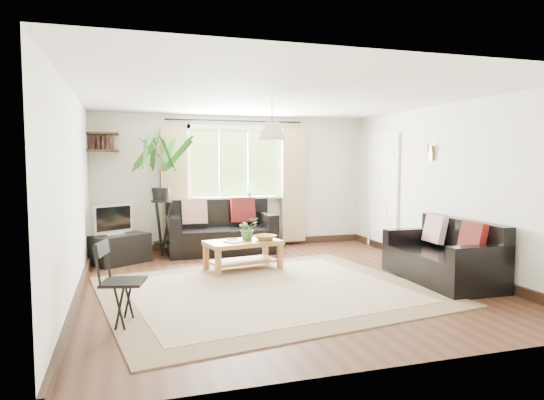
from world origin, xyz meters
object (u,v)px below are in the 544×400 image
object	(u,v)px
coffee_table	(243,255)
sofa_right	(442,252)
tv_stand	(120,249)
palm_stand	(161,196)
folding_chair	(124,283)
sofa_back	(221,228)

from	to	relation	value
coffee_table	sofa_right	bearing A→B (deg)	-30.90
coffee_table	tv_stand	bearing A→B (deg)	149.12
tv_stand	palm_stand	bearing A→B (deg)	0.64
folding_chair	sofa_back	bearing A→B (deg)	-11.70
coffee_table	palm_stand	distance (m)	1.96
tv_stand	folding_chair	bearing A→B (deg)	-121.60
tv_stand	coffee_table	bearing A→B (deg)	-63.43
palm_stand	coffee_table	bearing A→B (deg)	-54.39
sofa_right	tv_stand	bearing A→B (deg)	-119.92
sofa_back	sofa_right	world-z (taller)	sofa_back
sofa_right	sofa_back	bearing A→B (deg)	-138.89
coffee_table	folding_chair	bearing A→B (deg)	-130.52
coffee_table	tv_stand	size ratio (longest dim) A/B	1.26
tv_stand	sofa_back	bearing A→B (deg)	-18.87
sofa_back	tv_stand	bearing A→B (deg)	-165.90
sofa_back	coffee_table	size ratio (longest dim) A/B	1.72
sofa_back	folding_chair	size ratio (longest dim) A/B	2.22
palm_stand	sofa_right	bearing A→B (deg)	-40.17
sofa_right	palm_stand	xyz separation A→B (m)	(-3.38, 2.86, 0.62)
sofa_back	sofa_right	xyz separation A→B (m)	(2.38, -2.83, -0.04)
sofa_back	folding_chair	world-z (taller)	sofa_back
tv_stand	folding_chair	distance (m)	2.97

